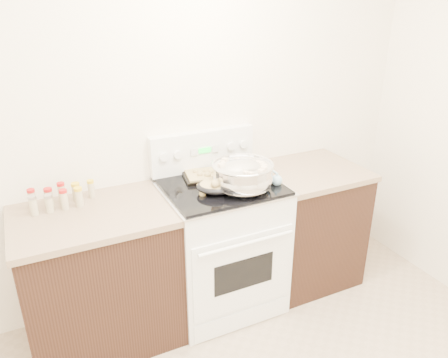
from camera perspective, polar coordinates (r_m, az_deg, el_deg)
room_shell at (r=1.28m, az=12.72°, el=4.15°), size 4.10×3.60×2.75m
counter_left at (r=2.91m, az=-15.80°, el=-12.25°), size 0.93×0.67×0.92m
counter_right at (r=3.43m, az=10.65°, el=-5.78°), size 0.73×0.67×0.92m
kitchen_range at (r=3.08m, az=-0.45°, el=-8.36°), size 0.78×0.73×1.22m
mixing_bowl at (r=2.76m, az=2.45°, el=0.35°), size 0.45×0.45×0.23m
roasting_pan at (r=2.75m, az=-0.28°, el=-0.66°), size 0.35×0.26×0.12m
baking_sheet at (r=2.97m, az=-1.84°, el=0.58°), size 0.39×0.31×0.06m
wooden_spoon at (r=2.75m, az=-2.70°, el=-1.56°), size 0.15×0.23×0.04m
blue_ladle at (r=2.88m, az=6.83°, el=0.00°), size 0.11×0.26×0.09m
spice_jars at (r=2.78m, az=-20.67°, el=-2.22°), size 0.38×0.14×0.13m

